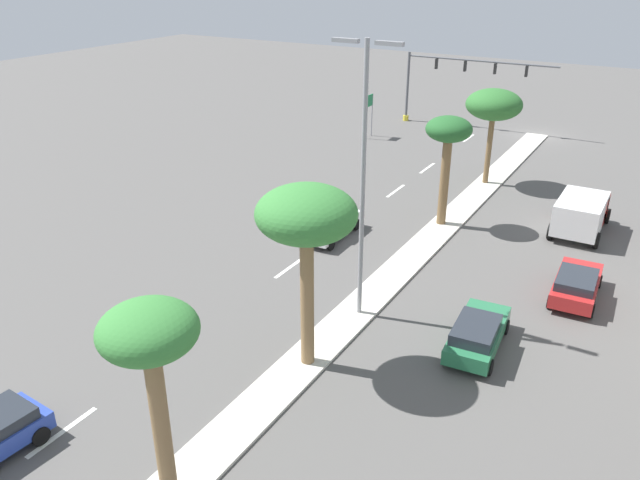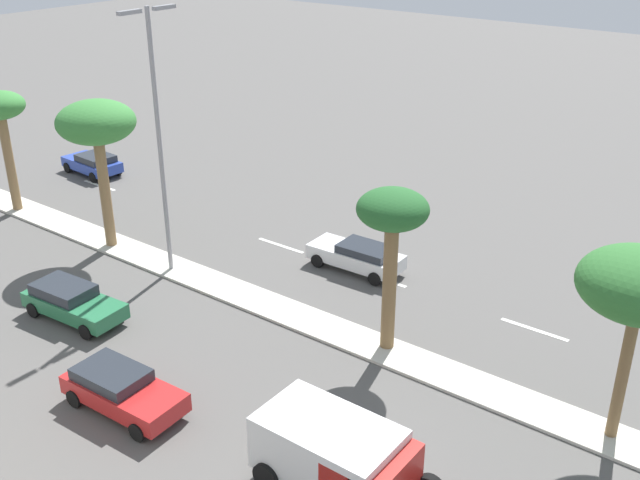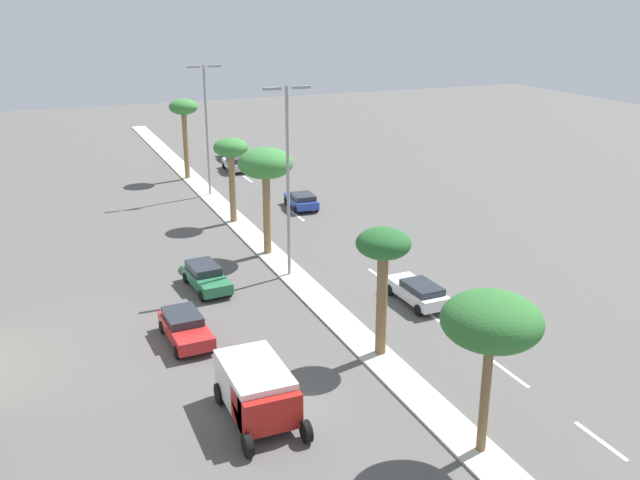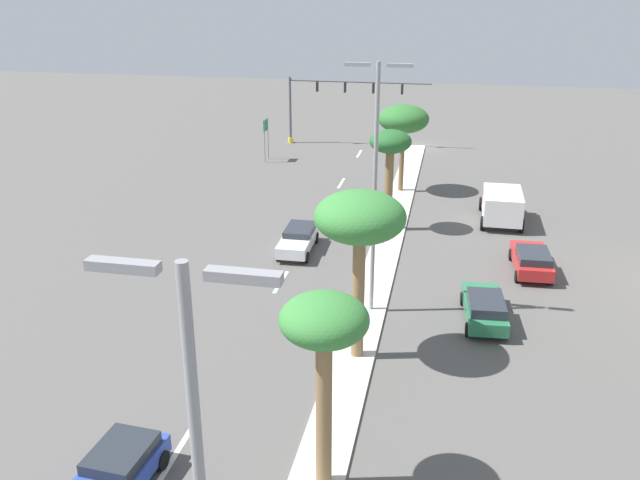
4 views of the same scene
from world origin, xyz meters
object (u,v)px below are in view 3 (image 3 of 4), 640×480
palm_tree_mid (184,111)px  street_lamp_mid (206,121)px  street_lamp_trailing (288,170)px  sedan_black_rear (233,152)px  palm_tree_near (266,166)px  palm_tree_trailing (231,152)px  palm_tree_center (383,251)px  sedan_red_far (185,327)px  sedan_blue_mid (302,200)px  sedan_white_left (418,291)px  palm_tree_leading (491,322)px  sedan_silver_trailing (236,163)px  box_truck (258,391)px  sedan_green_outboard (206,276)px

palm_tree_mid → street_lamp_mid: (0.47, -6.75, 0.07)m
palm_tree_mid → street_lamp_trailing: street_lamp_trailing is taller
street_lamp_trailing → sedan_black_rear: size_ratio=2.78×
palm_tree_near → palm_tree_trailing: (-0.11, 7.85, -0.60)m
palm_tree_center → street_lamp_trailing: size_ratio=0.55×
sedan_red_far → street_lamp_trailing: bearing=38.2°
palm_tree_trailing → street_lamp_mid: street_lamp_mid is taller
sedan_blue_mid → sedan_white_left: bearing=-92.8°
palm_tree_near → street_lamp_trailing: (-0.04, -4.31, 0.68)m
palm_tree_leading → palm_tree_center: 8.49m
sedan_black_rear → sedan_silver_trailing: bearing=-103.3°
street_lamp_mid → sedan_blue_mid: bearing=-49.9°
street_lamp_mid → palm_tree_mid: bearing=94.0°
sedan_white_left → sedan_silver_trailing: sedan_silver_trailing is taller
palm_tree_leading → street_lamp_trailing: 20.01m
palm_tree_near → palm_tree_mid: 23.19m
sedan_white_left → palm_tree_center: bearing=-136.0°
street_lamp_trailing → sedan_white_left: (5.24, -6.85, -6.10)m
sedan_red_far → sedan_white_left: (13.24, -0.54, -0.01)m
palm_tree_center → box_truck: size_ratio=1.22×
sedan_red_far → street_lamp_mid: bearing=73.0°
sedan_black_rear → palm_tree_leading: bearing=-96.3°
palm_tree_mid → box_truck: size_ratio=1.45×
palm_tree_trailing → street_lamp_mid: (0.35, 8.59, 1.03)m
palm_tree_leading → sedan_black_rear: 55.07m
palm_tree_mid → sedan_silver_trailing: 7.89m
palm_tree_trailing → box_truck: (-6.71, -26.58, -4.29)m
palm_tree_trailing → palm_tree_mid: size_ratio=0.86×
palm_tree_near → street_lamp_mid: street_lamp_mid is taller
street_lamp_trailing → sedan_blue_mid: bearing=65.5°
street_lamp_trailing → box_truck: size_ratio=2.23×
street_lamp_mid → sedan_blue_mid: size_ratio=2.73×
palm_tree_center → street_lamp_mid: (-0.16, 32.22, 1.20)m
street_lamp_trailing → sedan_red_far: size_ratio=2.63×
palm_tree_center → sedan_green_outboard: size_ratio=1.39×
palm_tree_mid → street_lamp_trailing: size_ratio=0.65×
palm_tree_center → palm_tree_mid: size_ratio=0.84×
palm_tree_leading → street_lamp_trailing: street_lamp_trailing is taller
palm_tree_center → street_lamp_mid: size_ratio=0.57×
sedan_blue_mid → box_truck: box_truck is taller
palm_tree_near → sedan_white_left: size_ratio=1.60×
sedan_red_far → sedan_green_outboard: bearing=67.1°
box_truck → street_lamp_trailing: bearing=64.8°
palm_tree_trailing → sedan_red_far: palm_tree_trailing is taller
sedan_white_left → sedan_silver_trailing: (-0.18, 35.75, 0.05)m
sedan_red_far → palm_tree_mid: bearing=77.0°
street_lamp_mid → sedan_white_left: (4.96, -27.59, -5.84)m
palm_tree_leading → palm_tree_trailing: bearing=90.7°
palm_tree_near → sedan_green_outboard: (-5.37, -4.26, -5.39)m
sedan_white_left → palm_tree_near: bearing=115.0°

